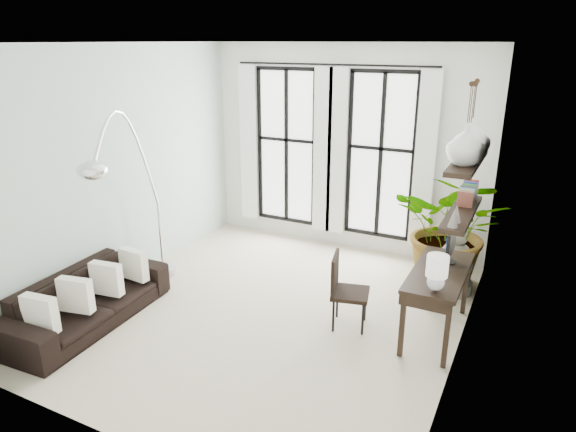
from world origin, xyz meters
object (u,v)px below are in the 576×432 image
Objects in this scene: sofa at (87,299)px; desk at (438,277)px; arc_lamp at (125,155)px; buddha at (455,265)px; plant at (453,230)px; desk_chair at (344,286)px.

sofa is 1.55× the size of desk.
buddha is at bearing 29.37° from arc_lamp.
sofa is 4.68m from buddha.
plant is (3.66, 2.96, 0.51)m from sofa.
sofa is at bearing -168.20° from desk_chair.
arc_lamp is (0.10, 0.75, 1.61)m from sofa.
desk is at bearing -90.28° from buddha.
desk_chair is 0.36× the size of arc_lamp.
desk_chair is at bearing -67.25° from sofa.
arc_lamp is 2.70× the size of buddha.
plant is 1.41m from desk.
buddha is (0.09, -0.16, -0.43)m from plant.
buddha reaches higher than sofa.
desk_chair is at bearing -124.33° from buddha.
buddha reaches higher than desk_chair.
sofa is at bearing -157.37° from desk.
plant reaches higher than desk_chair.
buddha is (1.02, 1.49, -0.12)m from desk_chair.
arc_lamp is (-2.63, -0.56, 1.41)m from desk_chair.
sofa is at bearing -143.21° from buddha.
sofa is 2.35× the size of desk_chair.
desk reaches higher than buddha.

